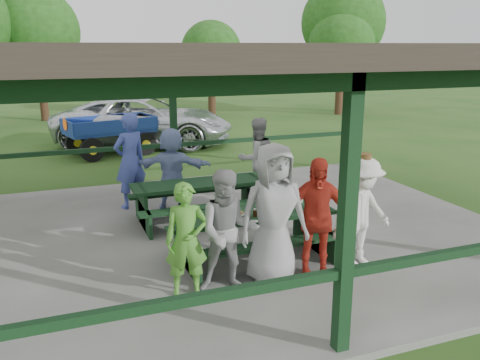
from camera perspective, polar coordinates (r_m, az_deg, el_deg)
name	(u,v)px	position (r m, az deg, el deg)	size (l,w,h in m)	color
ground	(226,238)	(9.10, -1.56, -6.50)	(90.00, 90.00, 0.00)	#244B17
concrete_slab	(226,235)	(9.09, -1.56, -6.20)	(10.00, 8.00, 0.10)	slate
pavilion_structure	(225,55)	(8.48, -1.71, 13.86)	(10.60, 8.60, 3.24)	black
picnic_table_near	(253,229)	(7.86, 1.52, -5.58)	(2.49, 1.39, 0.75)	black
picnic_table_far	(201,196)	(9.58, -4.38, -1.81)	(2.56, 1.39, 0.75)	black
table_setting	(255,210)	(7.79, 1.75, -3.35)	(2.42, 0.45, 0.10)	white
contestant_green	(186,240)	(6.67, -6.03, -6.77)	(0.56, 0.37, 1.54)	#509D31
contestant_grey_left	(228,232)	(6.73, -1.32, -5.81)	(0.82, 0.64, 1.68)	#969698
contestant_grey_mid	(274,214)	(6.94, 3.79, -3.88)	(0.97, 0.63, 1.98)	#9B9B9E
contestant_red	(316,218)	(7.20, 8.48, -4.28)	(1.03, 0.43, 1.75)	#B62B1C
contestant_white_fedora	(361,212)	(7.72, 13.46, -3.53)	(1.17, 0.80, 1.72)	white
spectator_lblue	(172,168)	(10.26, -7.63, 1.29)	(1.54, 0.49, 1.66)	#879BD0
spectator_blue	(130,161)	(10.45, -12.25, 2.13)	(0.71, 0.46, 1.94)	#4251AC
spectator_grey	(257,159)	(10.85, 1.89, 2.42)	(0.85, 0.66, 1.75)	#98989B
pickup_truck	(144,121)	(17.66, -10.69, 6.53)	(2.74, 5.94, 1.65)	silver
farm_trailer	(110,135)	(16.36, -14.34, 4.95)	(3.63, 2.10, 1.26)	navy
tree_left	(37,32)	(24.72, -21.85, 15.21)	(3.68, 3.68, 5.75)	#372216
tree_mid	(211,52)	(24.75, -3.25, 14.19)	(2.86, 2.86, 4.48)	#372216
tree_right	(341,45)	(25.62, 11.32, 14.65)	(3.16, 3.16, 4.93)	#372216
tree_far_right	(343,23)	(26.87, 11.51, 16.93)	(4.16, 4.16, 6.49)	#372216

